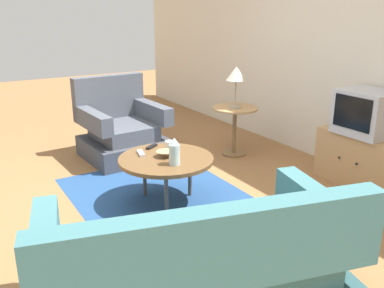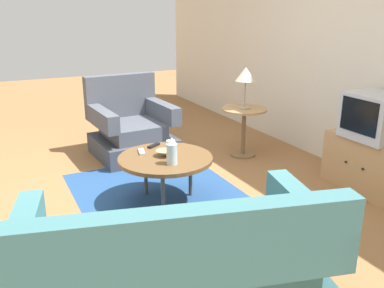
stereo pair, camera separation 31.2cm
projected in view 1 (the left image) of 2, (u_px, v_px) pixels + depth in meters
The scene contains 15 objects.
ground_plane at pixel (155, 202), 3.94m from camera, with size 16.00×16.00×0.00m, color olive.
back_wall at pixel (337, 45), 4.66m from camera, with size 9.00×0.12×2.70m, color beige.
area_rug at pixel (167, 202), 3.92m from camera, with size 2.21×1.54×0.00m, color navy.
armchair at pixel (121, 131), 5.08m from camera, with size 0.93×0.96×0.96m.
couch at pixel (198, 272), 2.41m from camera, with size 1.32×1.95×0.85m.
coffee_table at pixel (166, 161), 3.79m from camera, with size 0.87×0.87×0.45m.
side_table at pixel (235, 120), 5.09m from camera, with size 0.55×0.55×0.60m.
tv_stand at pixel (362, 159), 4.26m from camera, with size 0.88×0.45×0.54m.
television at pixel (367, 113), 4.10m from camera, with size 0.52×0.46×0.44m.
table_lamp at pixel (236, 75), 4.90m from camera, with size 0.24×0.24×0.49m.
vase at pixel (174, 152), 3.58m from camera, with size 0.10×0.10×0.24m.
mug at pixel (170, 145), 3.99m from camera, with size 0.13×0.09×0.08m.
bowl at pixel (165, 154), 3.79m from camera, with size 0.17×0.17×0.05m.
tv_remote_dark at pixel (152, 147), 4.05m from camera, with size 0.12×0.15×0.02m.
tv_remote_silver at pixel (141, 153), 3.87m from camera, with size 0.17×0.09×0.02m.
Camera 1 is at (3.24, -1.56, 1.74)m, focal length 38.92 mm.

